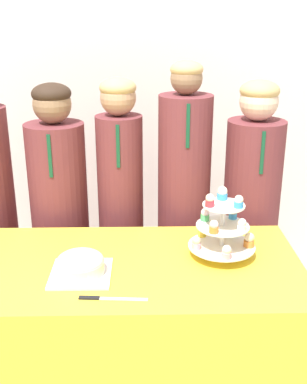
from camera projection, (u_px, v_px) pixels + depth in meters
name	position (u px, v px, depth m)	size (l,w,h in m)	color
wall_back	(124.00, 84.00, 3.21)	(9.00, 0.06, 2.70)	silver
table	(117.00, 339.00, 2.19)	(1.61, 0.76, 0.78)	yellow
round_cake	(80.00, 264.00, 1.95)	(0.25, 0.25, 0.10)	white
cake_knife	(101.00, 298.00, 1.80)	(0.26, 0.04, 0.01)	silver
cupcake_stand	(223.00, 228.00, 2.09)	(0.29, 0.29, 0.30)	silver
student_1	(61.00, 223.00, 2.67)	(0.31, 0.32, 1.46)	brown
student_2	(121.00, 216.00, 2.67)	(0.25, 0.25, 1.49)	brown
student_3	(183.00, 213.00, 2.67)	(0.28, 0.29, 1.57)	brown
student_4	(250.00, 220.00, 2.69)	(0.31, 0.31, 1.47)	brown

